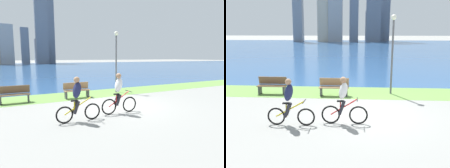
{
  "view_description": "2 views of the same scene",
  "coord_description": "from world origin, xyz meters",
  "views": [
    {
      "loc": [
        -4.71,
        -8.26,
        2.37
      ],
      "look_at": [
        -0.58,
        -0.02,
        1.1
      ],
      "focal_mm": 31.3,
      "sensor_mm": 36.0,
      "label": 1
    },
    {
      "loc": [
        -0.45,
        -9.69,
        3.28
      ],
      "look_at": [
        -1.12,
        -0.11,
        1.22
      ],
      "focal_mm": 40.33,
      "sensor_mm": 36.0,
      "label": 2
    }
  ],
  "objects": [
    {
      "name": "ground_plane",
      "position": [
        0.0,
        0.0,
        0.0
      ],
      "size": [
        300.0,
        300.0,
        0.0
      ],
      "primitive_type": "plane",
      "color": "gray"
    },
    {
      "name": "city_skyline_far_shore",
      "position": [
        -1.9,
        65.95,
        10.97
      ],
      "size": [
        28.03,
        9.1,
        27.55
      ],
      "color": "slate",
      "rests_on": "ground"
    },
    {
      "name": "bench_near_path",
      "position": [
        -1.52,
        2.73,
        0.45
      ],
      "size": [
        1.5,
        0.47,
        0.9
      ],
      "color": "olive",
      "rests_on": "ground"
    },
    {
      "name": "cyclist_trailing",
      "position": [
        -2.71,
        -1.46,
        0.83
      ],
      "size": [
        1.69,
        0.52,
        1.67
      ],
      "color": "black",
      "rests_on": "ground"
    },
    {
      "name": "cyclist_lead",
      "position": [
        -0.84,
        -1.19,
        0.84
      ],
      "size": [
        1.66,
        0.52,
        1.71
      ],
      "color": "black",
      "rests_on": "ground"
    },
    {
      "name": "bay_water_surface",
      "position": [
        0.0,
        40.26,
        0.0
      ],
      "size": [
        300.0,
        71.01,
        0.0
      ],
      "primitive_type": "cube",
      "color": "#2D568C",
      "rests_on": "ground"
    },
    {
      "name": "lamppost_tall",
      "position": [
        1.43,
        3.37,
        2.64
      ],
      "size": [
        0.28,
        0.28,
        4.05
      ],
      "color": "#595960",
      "rests_on": "ground"
    },
    {
      "name": "grass_strip_bayside",
      "position": [
        0.0,
        3.44,
        0.0
      ],
      "size": [
        120.0,
        2.64,
        0.01
      ],
      "primitive_type": "cube",
      "color": "#6B9947",
      "rests_on": "ground"
    },
    {
      "name": "bench_far_along_path",
      "position": [
        -4.78,
        2.89,
        0.45
      ],
      "size": [
        1.5,
        0.47,
        0.9
      ],
      "color": "brown",
      "rests_on": "ground"
    }
  ]
}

